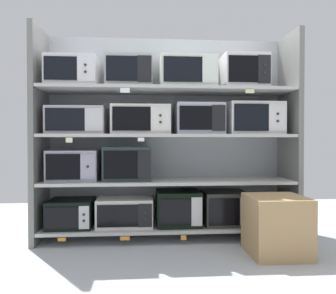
# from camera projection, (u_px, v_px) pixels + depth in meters

# --- Properties ---
(ground) EXTENTS (6.44, 6.00, 0.02)m
(ground) POSITION_uv_depth(u_px,v_px,m) (179.00, 281.00, 2.30)
(ground) COLOR #B2B7BC
(back_panel) EXTENTS (2.64, 0.04, 2.06)m
(back_panel) POSITION_uv_depth(u_px,v_px,m) (166.00, 135.00, 3.55)
(back_panel) COLOR #9EA3A8
(back_panel) RESTS_ON ground
(upright_left) EXTENTS (0.05, 0.51, 2.06)m
(upright_left) POSITION_uv_depth(u_px,v_px,m) (39.00, 135.00, 3.19)
(upright_left) COLOR slate
(upright_left) RESTS_ON ground
(upright_right) EXTENTS (0.05, 0.51, 2.06)m
(upright_right) POSITION_uv_depth(u_px,v_px,m) (290.00, 135.00, 3.37)
(upright_right) COLOR slate
(upright_right) RESTS_ON ground
(shelf_0) EXTENTS (2.44, 0.51, 0.03)m
(shelf_0) POSITION_uv_depth(u_px,v_px,m) (168.00, 226.00, 3.29)
(shelf_0) COLOR beige
(shelf_0) RESTS_ON ground
(microwave_0) EXTENTS (0.42, 0.41, 0.26)m
(microwave_0) POSITION_uv_depth(u_px,v_px,m) (71.00, 213.00, 3.22)
(microwave_0) COLOR black
(microwave_0) RESTS_ON shelf_0
(microwave_1) EXTENTS (0.54, 0.37, 0.27)m
(microwave_1) POSITION_uv_depth(u_px,v_px,m) (125.00, 212.00, 3.26)
(microwave_1) COLOR silver
(microwave_1) RESTS_ON shelf_0
(microwave_2) EXTENTS (0.43, 0.40, 0.34)m
(microwave_2) POSITION_uv_depth(u_px,v_px,m) (178.00, 208.00, 3.29)
(microwave_2) COLOR black
(microwave_2) RESTS_ON shelf_0
(microwave_3) EXTENTS (0.43, 0.41, 0.33)m
(microwave_3) POSITION_uv_depth(u_px,v_px,m) (224.00, 208.00, 3.33)
(microwave_3) COLOR #2F312B
(microwave_3) RESTS_ON shelf_0
(price_tag_0) EXTENTS (0.07, 0.00, 0.03)m
(price_tag_0) POSITION_uv_depth(u_px,v_px,m) (62.00, 240.00, 2.97)
(price_tag_0) COLOR orange
(price_tag_1) EXTENTS (0.09, 0.00, 0.04)m
(price_tag_1) POSITION_uv_depth(u_px,v_px,m) (125.00, 238.00, 3.01)
(price_tag_1) COLOR orange
(price_tag_2) EXTENTS (0.05, 0.00, 0.04)m
(price_tag_2) POSITION_uv_depth(u_px,v_px,m) (184.00, 238.00, 3.05)
(price_tag_2) COLOR orange
(shelf_1) EXTENTS (2.44, 0.51, 0.03)m
(shelf_1) POSITION_uv_depth(u_px,v_px,m) (168.00, 181.00, 3.29)
(shelf_1) COLOR beige
(microwave_4) EXTENTS (0.48, 0.36, 0.29)m
(microwave_4) POSITION_uv_depth(u_px,v_px,m) (74.00, 165.00, 3.21)
(microwave_4) COLOR #9F9BAE
(microwave_4) RESTS_ON shelf_1
(microwave_5) EXTENTS (0.46, 0.37, 0.33)m
(microwave_5) POSITION_uv_depth(u_px,v_px,m) (128.00, 163.00, 3.25)
(microwave_5) COLOR #263531
(microwave_5) RESTS_ON shelf_1
(shelf_2) EXTENTS (2.44, 0.51, 0.03)m
(shelf_2) POSITION_uv_depth(u_px,v_px,m) (168.00, 136.00, 3.28)
(shelf_2) COLOR beige
(microwave_6) EXTENTS (0.55, 0.38, 0.26)m
(microwave_6) POSITION_uv_depth(u_px,v_px,m) (77.00, 121.00, 3.21)
(microwave_6) COLOR #B9B0BC
(microwave_6) RESTS_ON shelf_2
(microwave_7) EXTENTS (0.57, 0.39, 0.28)m
(microwave_7) POSITION_uv_depth(u_px,v_px,m) (141.00, 120.00, 3.25)
(microwave_7) COLOR silver
(microwave_7) RESTS_ON shelf_2
(microwave_8) EXTENTS (0.47, 0.40, 0.30)m
(microwave_8) POSITION_uv_depth(u_px,v_px,m) (199.00, 119.00, 3.29)
(microwave_8) COLOR #B2B2C0
(microwave_8) RESTS_ON shelf_2
(microwave_9) EXTENTS (0.54, 0.37, 0.32)m
(microwave_9) POSITION_uv_depth(u_px,v_px,m) (254.00, 119.00, 3.34)
(microwave_9) COLOR silver
(microwave_9) RESTS_ON shelf_2
(price_tag_3) EXTENTS (0.06, 0.00, 0.04)m
(price_tag_3) POSITION_uv_depth(u_px,v_px,m) (69.00, 140.00, 2.96)
(price_tag_3) COLOR beige
(price_tag_4) EXTENTS (0.06, 0.00, 0.03)m
(price_tag_4) POSITION_uv_depth(u_px,v_px,m) (141.00, 139.00, 3.00)
(price_tag_4) COLOR white
(shelf_3) EXTENTS (2.44, 0.51, 0.03)m
(shelf_3) POSITION_uv_depth(u_px,v_px,m) (168.00, 90.00, 3.27)
(shelf_3) COLOR beige
(microwave_10) EXTENTS (0.47, 0.44, 0.29)m
(microwave_10) POSITION_uv_depth(u_px,v_px,m) (73.00, 73.00, 3.20)
(microwave_10) COLOR silver
(microwave_10) RESTS_ON shelf_3
(microwave_11) EXTENTS (0.44, 0.40, 0.30)m
(microwave_11) POSITION_uv_depth(u_px,v_px,m) (129.00, 73.00, 3.24)
(microwave_11) COLOR #A3A7A4
(microwave_11) RESTS_ON shelf_3
(microwave_12) EXTENTS (0.54, 0.41, 0.31)m
(microwave_12) POSITION_uv_depth(u_px,v_px,m) (187.00, 74.00, 3.28)
(microwave_12) COLOR silver
(microwave_12) RESTS_ON shelf_3
(microwave_13) EXTENTS (0.43, 0.40, 0.34)m
(microwave_13) POSITION_uv_depth(u_px,v_px,m) (243.00, 73.00, 3.32)
(microwave_13) COLOR silver
(microwave_13) RESTS_ON shelf_3
(price_tag_5) EXTENTS (0.09, 0.00, 0.04)m
(price_tag_5) POSITION_uv_depth(u_px,v_px,m) (125.00, 90.00, 2.98)
(price_tag_5) COLOR white
(price_tag_6) EXTENTS (0.08, 0.00, 0.04)m
(price_tag_6) POSITION_uv_depth(u_px,v_px,m) (250.00, 91.00, 3.07)
(price_tag_6) COLOR beige
(shipping_carton) EXTENTS (0.47, 0.47, 0.50)m
(shipping_carton) POSITION_uv_depth(u_px,v_px,m) (276.00, 225.00, 2.80)
(shipping_carton) COLOR tan
(shipping_carton) RESTS_ON ground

